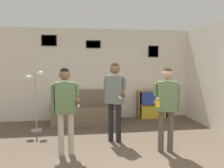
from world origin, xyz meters
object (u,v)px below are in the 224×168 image
at_px(person_watcher_holding_cup, 167,101).
at_px(person_player_foreground_center, 115,93).
at_px(bookshelf, 153,105).
at_px(floor_lamp, 35,90).
at_px(person_player_foreground_left, 65,102).
at_px(couch, 86,112).
at_px(bottle_on_floor, 62,129).

bearing_deg(person_watcher_holding_cup, person_player_foreground_center, 142.44).
xyz_separation_m(bookshelf, floor_lamp, (-3.29, -0.79, 0.63)).
distance_m(bookshelf, person_player_foreground_left, 3.43).
bearing_deg(couch, floor_lamp, -154.59).
height_order(person_player_foreground_center, bottle_on_floor, person_player_foreground_center).
xyz_separation_m(floor_lamp, person_player_foreground_left, (0.83, -1.54, -0.06)).
xyz_separation_m(person_player_foreground_left, person_player_foreground_center, (1.00, 0.55, 0.07)).
relative_size(bookshelf, person_player_foreground_left, 0.58).
bearing_deg(person_player_foreground_center, bookshelf, 50.74).
relative_size(couch, bottle_on_floor, 8.35).
bearing_deg(bottle_on_floor, person_player_foreground_center, -33.41).
xyz_separation_m(couch, floor_lamp, (-1.25, -0.59, 0.76)).
height_order(couch, person_player_foreground_left, person_player_foreground_left).
relative_size(floor_lamp, person_player_foreground_center, 0.88).
xyz_separation_m(couch, bottle_on_floor, (-0.60, -0.80, -0.21)).
distance_m(bookshelf, person_watcher_holding_cup, 2.59).
height_order(bookshelf, bottle_on_floor, bookshelf).
bearing_deg(person_player_foreground_left, floor_lamp, 118.37).
relative_size(couch, person_player_foreground_center, 1.11).
relative_size(bookshelf, person_watcher_holding_cup, 0.58).
xyz_separation_m(floor_lamp, person_player_foreground_center, (1.83, -0.99, 0.01)).
relative_size(person_player_foreground_left, person_watcher_holding_cup, 1.00).
height_order(couch, floor_lamp, floor_lamp).
height_order(person_player_foreground_left, person_watcher_holding_cup, person_watcher_holding_cup).
distance_m(person_player_foreground_center, bottle_on_floor, 1.72).
height_order(bookshelf, person_player_foreground_left, person_player_foreground_left).
relative_size(person_player_foreground_center, bottle_on_floor, 7.51).
relative_size(floor_lamp, person_player_foreground_left, 0.93).
xyz_separation_m(person_watcher_holding_cup, bottle_on_floor, (-2.07, 1.46, -0.91)).
bearing_deg(floor_lamp, person_player_foreground_left, -61.63).
bearing_deg(couch, person_watcher_holding_cup, -56.97).
distance_m(couch, bottle_on_floor, 1.02).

